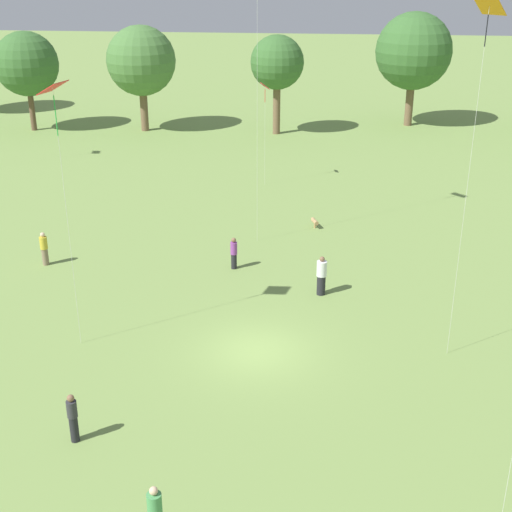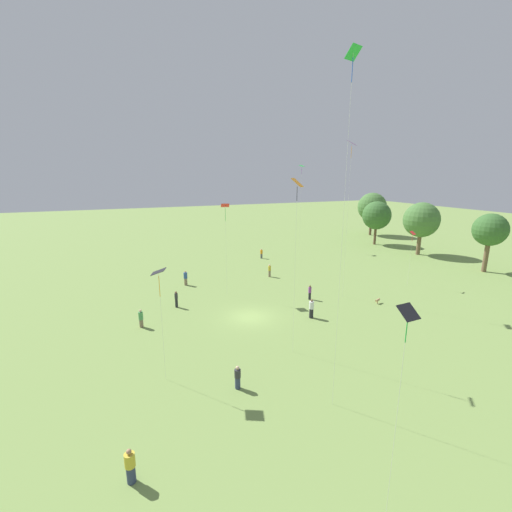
# 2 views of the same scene
# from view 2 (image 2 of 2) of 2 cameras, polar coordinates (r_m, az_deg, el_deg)

# --- Properties ---
(ground_plane) EXTENTS (240.00, 240.00, 0.00)m
(ground_plane) POSITION_cam_2_polar(r_m,az_deg,el_deg) (34.28, -0.93, -10.12)
(ground_plane) COLOR #7A994C
(tree_0) EXTENTS (6.39, 6.39, 9.64)m
(tree_0) POSITION_cam_2_polar(r_m,az_deg,el_deg) (82.71, 18.78, 7.74)
(tree_0) COLOR brown
(tree_0) RESTS_ON ground_plane
(tree_1) EXTENTS (5.52, 5.52, 8.57)m
(tree_1) POSITION_cam_2_polar(r_m,az_deg,el_deg) (71.73, 19.47, 6.39)
(tree_1) COLOR brown
(tree_1) RESTS_ON ground_plane
(tree_2) EXTENTS (5.97, 5.97, 9.08)m
(tree_2) POSITION_cam_2_polar(r_m,az_deg,el_deg) (65.34, 25.86, 5.42)
(tree_2) COLOR brown
(tree_2) RESTS_ON ground_plane
(tree_3) EXTENTS (4.56, 4.56, 8.41)m
(tree_3) POSITION_cam_2_polar(r_m,az_deg,el_deg) (58.29, 34.45, 3.57)
(tree_3) COLOR brown
(tree_3) RESTS_ON ground_plane
(person_0) EXTENTS (0.56, 0.56, 1.77)m
(person_0) POSITION_cam_2_polar(r_m,az_deg,el_deg) (19.04, -20.22, -30.02)
(person_0) COLOR #333D5B
(person_0) RESTS_ON ground_plane
(person_1) EXTENTS (0.49, 0.49, 1.91)m
(person_1) POSITION_cam_2_polar(r_m,az_deg,el_deg) (34.16, 9.22, -8.67)
(person_1) COLOR #232328
(person_1) RESTS_ON ground_plane
(person_2) EXTENTS (0.39, 0.39, 1.76)m
(person_2) POSITION_cam_2_polar(r_m,az_deg,el_deg) (46.82, 2.27, -2.44)
(person_2) COLOR #847056
(person_2) RESTS_ON ground_plane
(person_3) EXTENTS (0.42, 0.42, 1.67)m
(person_3) POSITION_cam_2_polar(r_m,az_deg,el_deg) (38.95, 8.96, -5.99)
(person_3) COLOR #232328
(person_3) RESTS_ON ground_plane
(person_4) EXTENTS (0.55, 0.55, 1.72)m
(person_4) POSITION_cam_2_polar(r_m,az_deg,el_deg) (33.54, -18.63, -9.83)
(person_4) COLOR #847056
(person_4) RESTS_ON ground_plane
(person_5) EXTENTS (0.48, 0.48, 1.62)m
(person_5) POSITION_cam_2_polar(r_m,az_deg,el_deg) (23.73, -3.08, -19.57)
(person_5) COLOR #333D5B
(person_5) RESTS_ON ground_plane
(person_6) EXTENTS (0.35, 0.35, 1.77)m
(person_6) POSITION_cam_2_polar(r_m,az_deg,el_deg) (37.23, -13.14, -7.03)
(person_6) COLOR #232328
(person_6) RESTS_ON ground_plane
(person_7) EXTENTS (0.58, 0.58, 1.88)m
(person_7) POSITION_cam_2_polar(r_m,az_deg,el_deg) (44.20, -11.66, -3.63)
(person_7) COLOR #847056
(person_7) RESTS_ON ground_plane
(person_8) EXTENTS (0.52, 0.52, 1.65)m
(person_8) POSITION_cam_2_polar(r_m,az_deg,el_deg) (56.97, 0.91, 0.41)
(person_8) COLOR #4C4C51
(person_8) RESTS_ON ground_plane
(kite_0) EXTENTS (1.13, 1.11, 7.87)m
(kite_0) POSITION_cam_2_polar(r_m,az_deg,el_deg) (22.65, -15.91, -3.16)
(kite_0) COLOR black
(kite_0) RESTS_ON ground_plane
(kite_2) EXTENTS (1.17, 1.16, 13.46)m
(kite_2) POSITION_cam_2_polar(r_m,az_deg,el_deg) (24.81, 6.86, 10.76)
(kite_2) COLOR orange
(kite_2) RESTS_ON ground_plane
(kite_3) EXTENTS (0.69, 0.76, 6.88)m
(kite_3) POSITION_cam_2_polar(r_m,az_deg,el_deg) (46.35, 24.64, 3.13)
(kite_3) COLOR red
(kite_3) RESTS_ON ground_plane
(kite_4) EXTENTS (0.58, 0.69, 9.46)m
(kite_4) POSITION_cam_2_polar(r_m,az_deg,el_deg) (12.83, 23.84, -10.77)
(kite_4) COLOR black
(kite_4) RESTS_ON ground_plane
(kite_5) EXTENTS (1.44, 1.44, 17.12)m
(kite_5) POSITION_cam_2_polar(r_m,az_deg,el_deg) (38.40, 15.63, 16.67)
(kite_5) COLOR purple
(kite_5) RESTS_ON ground_plane
(kite_6) EXTENTS (1.05, 1.07, 15.33)m
(kite_6) POSITION_cam_2_polar(r_m,az_deg,el_deg) (64.97, 7.61, 13.97)
(kite_6) COLOR green
(kite_6) RESTS_ON ground_plane
(kite_7) EXTENTS (1.01, 1.09, 10.59)m
(kite_7) POSITION_cam_2_polar(r_m,az_deg,el_deg) (38.39, -5.15, 7.80)
(kite_7) COLOR red
(kite_7) RESTS_ON ground_plane
(kite_8) EXTENTS (0.69, 0.85, 19.72)m
(kite_8) POSITION_cam_2_polar(r_m,az_deg,el_deg) (19.28, 15.58, 25.26)
(kite_8) COLOR green
(kite_8) RESTS_ON ground_plane
(dog_0) EXTENTS (0.47, 0.78, 0.53)m
(dog_0) POSITION_cam_2_polar(r_m,az_deg,el_deg) (39.79, 19.63, -6.93)
(dog_0) COLOR tan
(dog_0) RESTS_ON ground_plane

